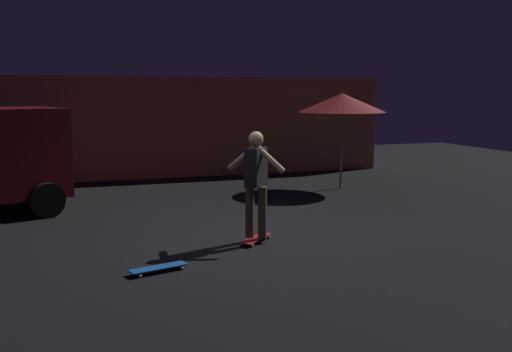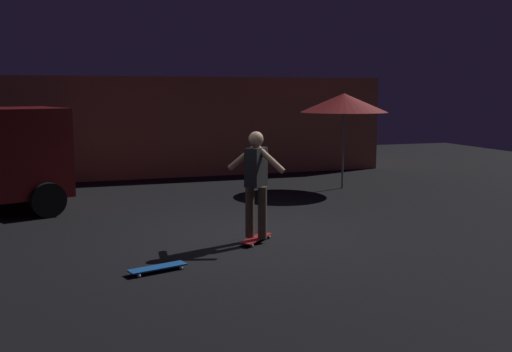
{
  "view_description": "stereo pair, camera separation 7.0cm",
  "coord_description": "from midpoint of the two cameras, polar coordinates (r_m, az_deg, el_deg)",
  "views": [
    {
      "loc": [
        -2.9,
        -8.95,
        2.35
      ],
      "look_at": [
        0.02,
        -0.39,
        1.05
      ],
      "focal_mm": 41.5,
      "sensor_mm": 36.0,
      "label": 1
    },
    {
      "loc": [
        -2.84,
        -8.97,
        2.35
      ],
      "look_at": [
        0.02,
        -0.39,
        1.05
      ],
      "focal_mm": 41.5,
      "sensor_mm": 36.0,
      "label": 2
    }
  ],
  "objects": [
    {
      "name": "skateboard_spare",
      "position": [
        7.94,
        -9.64,
        -8.74
      ],
      "size": [
        0.8,
        0.41,
        0.07
      ],
      "color": "#1959B2",
      "rests_on": "ground_plane"
    },
    {
      "name": "skater",
      "position": [
        9.14,
        -0.22,
        -0.08
      ],
      "size": [
        0.75,
        0.76,
        1.67
      ],
      "color": "brown",
      "rests_on": "skateboard_ridden"
    },
    {
      "name": "ground_plane",
      "position": [
        9.7,
        -1.06,
        -5.85
      ],
      "size": [
        28.0,
        28.0,
        0.0
      ],
      "primitive_type": "plane",
      "color": "black"
    },
    {
      "name": "skateboard_ridden",
      "position": [
        9.33,
        -0.22,
        -6.06
      ],
      "size": [
        0.7,
        0.69,
        0.07
      ],
      "color": "#AD1E23",
      "rests_on": "ground_plane"
    },
    {
      "name": "patio_umbrella",
      "position": [
        14.41,
        8.16,
        6.99
      ],
      "size": [
        2.1,
        2.1,
        2.3
      ],
      "color": "slate",
      "rests_on": "ground_plane"
    },
    {
      "name": "low_building",
      "position": [
        18.25,
        -7.84,
        5.03
      ],
      "size": [
        11.46,
        3.98,
        2.74
      ],
      "color": "#B76B4C",
      "rests_on": "ground_plane"
    }
  ]
}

